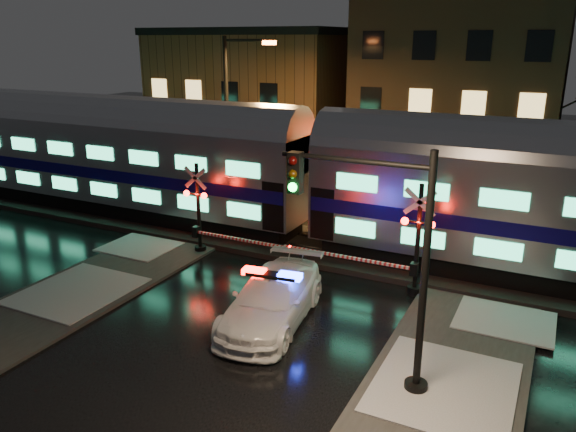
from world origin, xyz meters
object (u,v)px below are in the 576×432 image
at_px(crossing_signal_right, 406,250).
at_px(police_car, 272,299).
at_px(traffic_light, 384,266).
at_px(streetlight, 232,112).
at_px(crossing_signal_left, 205,219).

bearing_deg(crossing_signal_right, police_car, -129.13).
relative_size(police_car, traffic_light, 0.91).
xyz_separation_m(police_car, traffic_light, (4.12, -1.78, 2.58)).
bearing_deg(streetlight, traffic_light, -45.75).
bearing_deg(streetlight, police_car, -53.11).
height_order(police_car, streetlight, streetlight).
xyz_separation_m(police_car, crossing_signal_right, (3.24, 3.98, 0.88)).
xyz_separation_m(crossing_signal_right, traffic_light, (0.88, -5.76, 1.70)).
height_order(police_car, crossing_signal_right, crossing_signal_right).
xyz_separation_m(crossing_signal_right, crossing_signal_left, (-8.53, -0.00, -0.08)).
bearing_deg(crossing_signal_right, traffic_light, -81.28).
distance_m(traffic_light, streetlight, 17.48).
bearing_deg(crossing_signal_left, police_car, -36.93).
bearing_deg(police_car, traffic_light, -31.26).
relative_size(crossing_signal_right, streetlight, 0.65).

